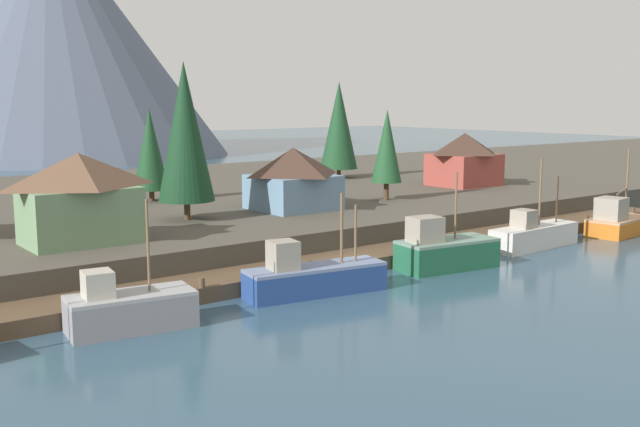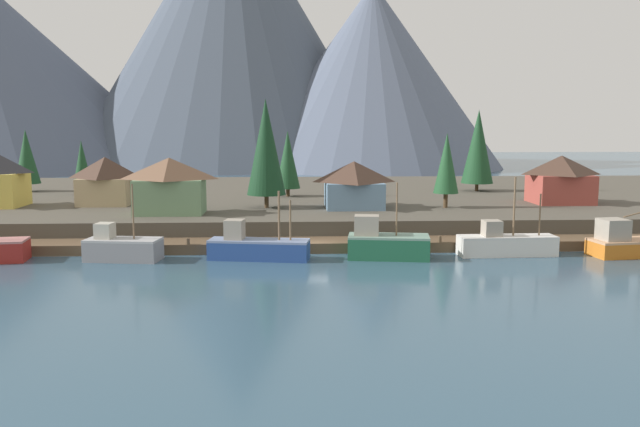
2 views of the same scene
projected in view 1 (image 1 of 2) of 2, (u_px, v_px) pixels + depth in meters
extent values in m
cube|color=#335166|center=(214.00, 240.00, 67.55)|extent=(400.00, 400.00, 1.00)
cube|color=brown|center=(339.00, 264.00, 53.30)|extent=(80.00, 4.00, 1.00)
cylinder|color=brown|center=(69.00, 314.00, 39.79)|extent=(0.36, 0.36, 1.60)
cylinder|color=brown|center=(202.00, 291.00, 44.61)|extent=(0.36, 0.36, 1.60)
cylinder|color=brown|center=(309.00, 272.00, 49.43)|extent=(0.36, 0.36, 1.60)
cylinder|color=brown|center=(397.00, 257.00, 54.25)|extent=(0.36, 0.36, 1.60)
cylinder|color=brown|center=(470.00, 244.00, 59.07)|extent=(0.36, 0.36, 1.60)
cylinder|color=brown|center=(532.00, 233.00, 63.89)|extent=(0.36, 0.36, 1.60)
cylinder|color=brown|center=(586.00, 224.00, 68.71)|extent=(0.36, 0.36, 1.60)
cylinder|color=brown|center=(633.00, 215.00, 73.53)|extent=(0.36, 0.36, 1.60)
cube|color=#4C473D|center=(156.00, 206.00, 76.68)|extent=(400.00, 56.00, 2.50)
cone|color=slate|center=(53.00, 35.00, 159.96)|extent=(74.08, 74.08, 51.47)
cube|color=gray|center=(131.00, 313.00, 39.58)|extent=(6.94, 3.71, 1.80)
cube|color=#9F9FA2|center=(131.00, 295.00, 39.43)|extent=(6.94, 3.71, 0.20)
cube|color=#B2AD9E|center=(98.00, 284.00, 38.49)|extent=(1.69, 1.76, 1.40)
cylinder|color=brown|center=(148.00, 245.00, 39.53)|extent=(0.15, 0.15, 4.97)
cube|color=navy|center=(316.00, 281.00, 46.87)|extent=(9.39, 3.98, 1.63)
cube|color=#6C7DA2|center=(316.00, 267.00, 46.73)|extent=(9.39, 3.98, 0.20)
cube|color=gray|center=(283.00, 255.00, 45.53)|extent=(1.91, 1.89, 1.79)
cylinder|color=brown|center=(342.00, 228.00, 47.25)|extent=(0.20, 0.20, 4.47)
cylinder|color=brown|center=(356.00, 233.00, 47.79)|extent=(0.17, 0.17, 3.67)
cube|color=#1E5B3D|center=(447.00, 255.00, 53.90)|extent=(7.73, 4.18, 1.94)
cube|color=gray|center=(447.00, 241.00, 53.74)|extent=(7.73, 4.18, 0.20)
cube|color=gray|center=(425.00, 229.00, 52.61)|extent=(2.45, 2.09, 1.81)
cylinder|color=brown|center=(456.00, 205.00, 53.69)|extent=(0.16, 0.16, 4.87)
cube|color=silver|center=(534.00, 238.00, 61.38)|extent=(9.17, 2.67, 1.67)
cube|color=silver|center=(535.00, 227.00, 61.24)|extent=(9.17, 2.67, 0.20)
cube|color=gray|center=(524.00, 219.00, 60.17)|extent=(1.67, 1.67, 1.47)
cylinder|color=brown|center=(540.00, 192.00, 61.16)|extent=(0.18, 0.18, 5.52)
cylinder|color=brown|center=(557.00, 199.00, 62.84)|extent=(0.15, 0.15, 3.94)
cube|color=#CC6B1E|center=(618.00, 227.00, 67.61)|extent=(7.39, 4.11, 1.37)
cube|color=tan|center=(619.00, 218.00, 67.49)|extent=(7.39, 4.11, 0.20)
cube|color=gray|center=(611.00, 209.00, 66.12)|extent=(2.63, 2.54, 1.97)
cylinder|color=brown|center=(627.00, 182.00, 67.97)|extent=(0.19, 0.19, 6.17)
cylinder|color=brown|center=(622.00, 191.00, 67.43)|extent=(2.28, 0.44, 0.62)
cube|color=#9E4238|center=(464.00, 170.00, 84.06)|extent=(6.85, 5.97, 3.56)
pyramid|color=#422D23|center=(465.00, 144.00, 83.61)|extent=(7.19, 6.26, 2.36)
cube|color=#6689A8|center=(293.00, 192.00, 65.90)|extent=(6.60, 6.48, 3.04)
pyramid|color=#422D23|center=(293.00, 161.00, 65.48)|extent=(6.94, 6.80, 2.42)
cube|color=#6B8E66|center=(81.00, 216.00, 50.15)|extent=(7.31, 4.81, 3.79)
pyramid|color=brown|center=(79.00, 170.00, 49.68)|extent=(7.68, 5.05, 2.36)
cylinder|color=#4C3823|center=(339.00, 173.00, 92.31)|extent=(0.50, 0.50, 1.17)
cone|color=#194223|center=(339.00, 125.00, 91.41)|extent=(4.62, 4.62, 10.66)
cylinder|color=#4C3823|center=(187.00, 210.00, 60.19)|extent=(0.50, 0.50, 1.56)
cone|color=#14381E|center=(185.00, 132.00, 59.22)|extent=(4.54, 4.54, 11.11)
cylinder|color=#4C3823|center=(152.00, 195.00, 71.16)|extent=(0.50, 0.50, 1.11)
cone|color=#194223|center=(150.00, 149.00, 70.48)|extent=(3.32, 3.32, 7.77)
cylinder|color=#4C3823|center=(386.00, 191.00, 72.14)|extent=(0.50, 0.50, 1.73)
cone|color=#1E4C28|center=(387.00, 146.00, 71.47)|extent=(2.93, 2.93, 7.02)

